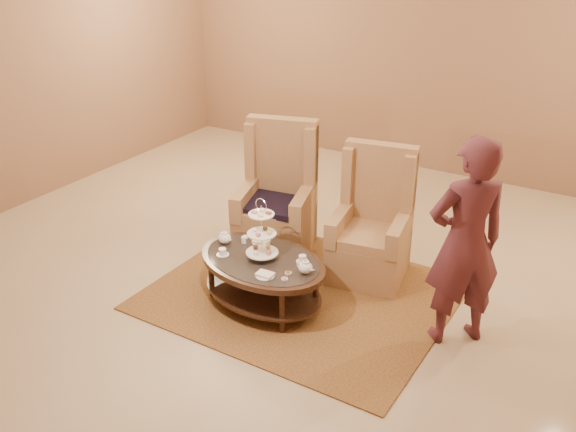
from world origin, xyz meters
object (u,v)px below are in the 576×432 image
Objects in this scene: person at (465,243)px; armchair_right at (372,233)px; armchair_left at (277,207)px; tea_table at (262,267)px.

armchair_right is at bearing -73.15° from person.
person reaches higher than armchair_left.
person is at bearing -40.20° from armchair_right.
armchair_right is (0.62, 1.06, 0.05)m from tea_table.
person is (2.20, -0.63, 0.45)m from armchair_left.
tea_table is 0.78× the size of person.
armchair_right is at bearing 69.46° from tea_table.
tea_table is at bearing -130.17° from armchair_right.
armchair_left is 1.11m from armchair_right.
armchair_left reaches higher than armchair_right.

